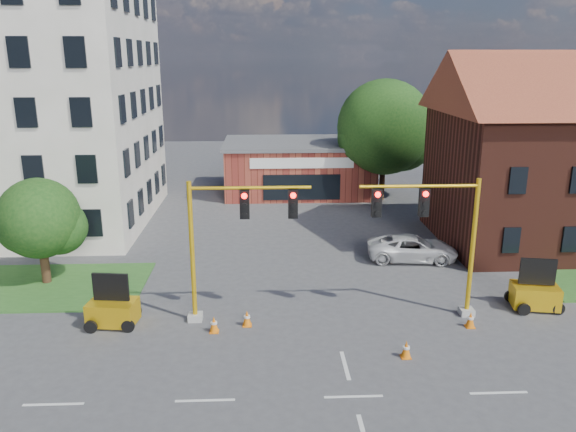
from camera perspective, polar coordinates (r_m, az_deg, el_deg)
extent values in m
plane|color=#424245|center=(20.05, 6.67, -17.76)|extent=(120.00, 120.00, 0.00)
cube|color=beige|center=(42.07, -27.16, 12.74)|extent=(18.00, 15.00, 20.00)
cube|color=maroon|center=(47.42, 1.08, 4.86)|extent=(12.00, 8.00, 4.00)
cube|color=#525254|center=(47.06, 1.09, 7.43)|extent=(12.40, 8.40, 0.30)
cube|color=silver|center=(43.23, 1.42, 5.39)|extent=(8.00, 0.10, 0.80)
cube|color=black|center=(43.61, 1.41, 2.94)|extent=(6.00, 0.10, 2.00)
cylinder|color=#382614|center=(45.37, 9.56, 4.20)|extent=(0.44, 0.44, 4.11)
sphere|color=#153D12|center=(44.78, 9.78, 8.88)|extent=(7.41, 7.41, 7.41)
sphere|color=#153D12|center=(45.52, 11.49, 7.72)|extent=(5.19, 5.19, 5.19)
cylinder|color=#382614|center=(30.75, -23.51, -4.18)|extent=(0.44, 0.44, 2.44)
sphere|color=#153D12|center=(30.11, -23.97, -0.21)|extent=(3.98, 3.98, 3.98)
sphere|color=#153D12|center=(30.25, -22.25, -1.04)|extent=(2.79, 2.79, 2.79)
cube|color=gray|center=(25.15, -9.39, -10.08)|extent=(0.60, 0.60, 0.30)
cylinder|color=yellow|center=(24.02, -9.71, -3.74)|extent=(0.20, 0.20, 6.20)
cylinder|color=yellow|center=(23.05, -3.84, 2.88)|extent=(5.00, 0.14, 0.14)
cube|color=black|center=(23.22, -4.43, 1.19)|extent=(0.40, 0.32, 1.20)
cube|color=black|center=(23.24, 0.51, 1.24)|extent=(0.40, 0.32, 1.20)
sphere|color=#FF0C07|center=(22.95, -4.46, 2.04)|extent=(0.24, 0.24, 0.24)
cube|color=gray|center=(26.53, 17.67, -9.24)|extent=(0.60, 0.60, 0.30)
cylinder|color=yellow|center=(25.45, 18.22, -3.20)|extent=(0.20, 0.20, 6.20)
cylinder|color=yellow|center=(23.93, 13.18, 2.97)|extent=(5.00, 0.14, 0.14)
cube|color=black|center=(24.16, 13.65, 1.36)|extent=(0.40, 0.32, 1.20)
cube|color=black|center=(23.68, 9.00, 1.32)|extent=(0.40, 0.32, 1.20)
sphere|color=#FF0C07|center=(23.89, 13.83, 2.17)|extent=(0.24, 0.24, 0.24)
cube|color=yellow|center=(25.35, -17.35, -9.28)|extent=(2.12, 1.55, 0.99)
cube|color=black|center=(24.90, -17.57, -6.88)|extent=(1.54, 0.32, 1.21)
cube|color=yellow|center=(28.09, 23.77, -7.41)|extent=(2.21, 1.68, 1.00)
cube|color=black|center=(27.68, 24.04, -5.18)|extent=(1.56, 0.42, 1.22)
cube|color=orange|center=(24.48, -4.17, -11.01)|extent=(0.38, 0.38, 0.04)
cone|color=orange|center=(24.33, -4.19, -10.31)|extent=(0.40, 0.40, 0.70)
cylinder|color=silver|center=(24.30, -4.19, -10.16)|extent=(0.27, 0.27, 0.09)
cube|color=orange|center=(24.10, -7.50, -11.56)|extent=(0.38, 0.38, 0.04)
cone|color=orange|center=(23.95, -7.53, -10.86)|extent=(0.40, 0.40, 0.70)
cylinder|color=silver|center=(23.92, -7.54, -10.71)|extent=(0.27, 0.27, 0.09)
cube|color=orange|center=(22.56, 11.86, -13.83)|extent=(0.38, 0.38, 0.04)
cone|color=orange|center=(22.40, 11.91, -13.10)|extent=(0.40, 0.40, 0.70)
cylinder|color=silver|center=(22.37, 11.92, -12.94)|extent=(0.27, 0.27, 0.09)
cube|color=orange|center=(25.50, 17.98, -10.64)|extent=(0.38, 0.38, 0.04)
cone|color=orange|center=(25.36, 18.04, -9.97)|extent=(0.40, 0.40, 0.70)
cylinder|color=silver|center=(25.33, 18.05, -9.83)|extent=(0.27, 0.27, 0.09)
imported|color=silver|center=(32.38, 12.51, -3.19)|extent=(5.24, 2.83, 1.40)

